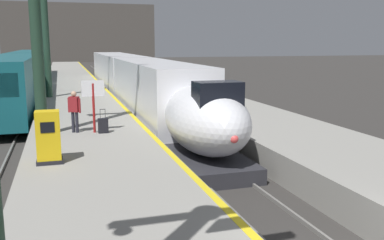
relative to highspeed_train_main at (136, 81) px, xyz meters
name	(u,v)px	position (x,y,z in m)	size (l,w,h in m)	color
platform_left	(78,102)	(-4.05, 0.68, -1.41)	(4.80, 110.00, 1.05)	gray
platform_right	(188,98)	(4.05, 0.68, -1.41)	(4.80, 110.00, 1.05)	gray
platform_left_safety_stripe	(110,94)	(-1.77, 0.68, -0.88)	(0.20, 107.80, 0.01)	yellow
rail_main_left	(120,102)	(-0.75, 3.43, -1.87)	(0.08, 110.00, 0.12)	slate
rail_main_right	(138,101)	(0.75, 3.43, -1.87)	(0.08, 110.00, 0.12)	slate
rail_secondary_left	(9,106)	(-8.85, 3.43, -1.87)	(0.08, 110.00, 0.12)	slate
rail_secondary_right	(31,105)	(-7.35, 3.43, -1.87)	(0.08, 110.00, 0.12)	slate
highspeed_train_main	(136,81)	(0.00, 0.00, 0.00)	(2.92, 37.29, 3.60)	silver
regional_train_adjacent	(24,73)	(-8.10, 8.85, 0.19)	(2.85, 36.60, 3.80)	#145660
station_column_far	(44,3)	(-5.90, -0.08, 5.24)	(4.00, 0.68, 10.31)	#1E3828
passenger_near_edge	(74,108)	(-4.64, -12.52, 0.11)	(0.50, 0.39, 1.69)	#23232D
rolling_suitcase	(103,126)	(-3.56, -12.96, -0.58)	(0.40, 0.22, 0.98)	black
ticket_machine_yellow	(48,139)	(-5.55, -16.90, -0.14)	(0.76, 0.62, 1.60)	yellow
departure_info_board	(93,96)	(-3.89, -12.75, 0.62)	(0.90, 0.10, 2.12)	maroon
terminus_back_wall	(81,33)	(0.00, 77.93, 5.07)	(36.00, 2.00, 14.00)	#4C4742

